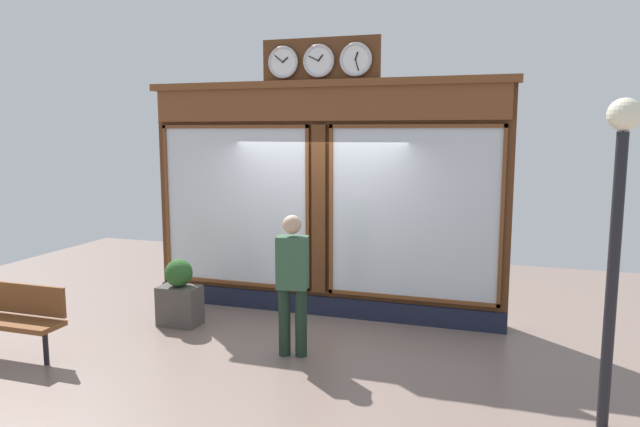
# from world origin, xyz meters

# --- Properties ---
(ground_plane) EXTENTS (14.00, 14.00, 0.00)m
(ground_plane) POSITION_xyz_m (0.00, 2.80, 0.00)
(ground_plane) COLOR #7A665B
(shop_facade) EXTENTS (5.31, 0.42, 3.92)m
(shop_facade) POSITION_xyz_m (-0.00, -0.13, 1.70)
(shop_facade) COLOR #5B3319
(shop_facade) RESTS_ON ground_plane
(pedestrian) EXTENTS (0.39, 0.27, 1.69)m
(pedestrian) POSITION_xyz_m (-0.18, 1.59, 0.93)
(pedestrian) COLOR #1C2F21
(pedestrian) RESTS_ON ground_plane
(street_lamp) EXTENTS (0.28, 0.28, 2.93)m
(street_lamp) POSITION_xyz_m (-3.43, 2.31, 1.99)
(street_lamp) COLOR black
(street_lamp) RESTS_ON ground_plane
(planter_box) EXTENTS (0.56, 0.36, 0.54)m
(planter_box) POSITION_xyz_m (1.69, 1.03, 0.27)
(planter_box) COLOR #4C4742
(planter_box) RESTS_ON ground_plane
(planter_shrub) EXTENTS (0.38, 0.38, 0.38)m
(planter_shrub) POSITION_xyz_m (1.69, 1.03, 0.73)
(planter_shrub) COLOR #285623
(planter_shrub) RESTS_ON planter_box
(street_bench) EXTENTS (1.40, 0.40, 0.87)m
(street_bench) POSITION_xyz_m (2.96, 2.66, 0.52)
(street_bench) COLOR brown
(street_bench) RESTS_ON ground_plane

